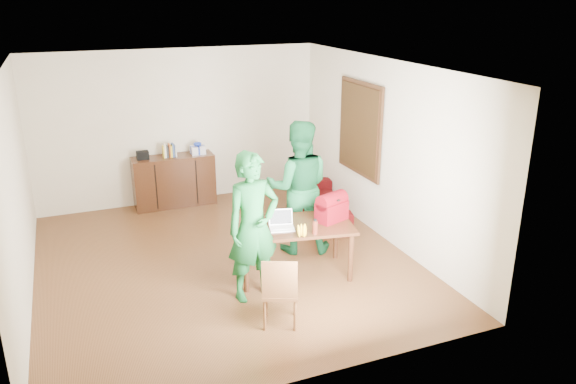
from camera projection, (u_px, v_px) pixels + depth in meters
name	position (u px, v px, depth m)	size (l,w,h in m)	color
room	(220.00, 170.00, 7.57)	(5.20, 5.70, 2.90)	#432510
table	(294.00, 231.00, 7.35)	(1.66, 1.12, 0.71)	black
chair	(280.00, 304.00, 6.34)	(0.51, 0.50, 0.86)	brown
person_near	(253.00, 227.00, 6.71)	(0.68, 0.45, 1.86)	#145C27
person_far	(298.00, 187.00, 7.97)	(0.94, 0.73, 1.93)	#145E30
laptop	(282.00, 226.00, 7.17)	(0.35, 0.28, 0.22)	white
bananas	(302.00, 234.00, 6.96)	(0.17, 0.10, 0.06)	yellow
bottle	(315.00, 227.00, 7.01)	(0.07, 0.07, 0.20)	#531E13
red_bag	(332.00, 210.00, 7.41)	(0.41, 0.24, 0.31)	maroon
sofa	(319.00, 201.00, 9.42)	(1.88, 0.73, 0.55)	#38070C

